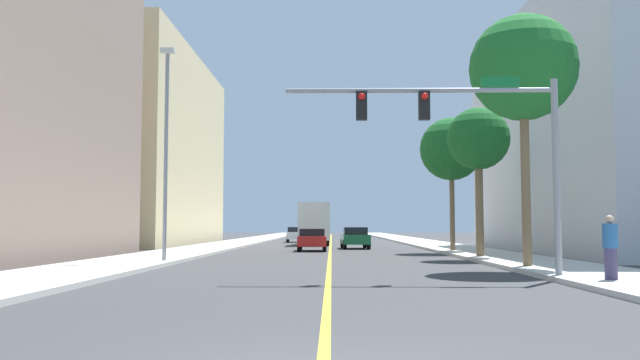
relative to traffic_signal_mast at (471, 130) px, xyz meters
name	(u,v)px	position (x,y,z in m)	size (l,w,h in m)	color
ground	(330,247)	(-4.15, 29.69, -4.32)	(192.00, 192.00, 0.00)	#38383A
sidewalk_left	(222,245)	(-12.28, 29.69, -4.25)	(3.91, 168.00, 0.15)	beige
sidewalk_right	(440,246)	(3.97, 29.69, -4.25)	(3.91, 168.00, 0.15)	beige
lane_marking_center	(330,247)	(-4.15, 29.69, -4.32)	(0.16, 144.00, 0.01)	yellow
building_left_far	(132,150)	(-21.08, 35.89, 3.67)	(11.29, 25.91, 15.98)	beige
traffic_signal_mast	(471,130)	(0.00, 0.00, 0.00)	(7.92, 0.36, 5.73)	gray
street_lamp	(166,143)	(-10.82, 7.44, 0.61)	(0.56, 0.28, 8.71)	gray
palm_near	(523,69)	(2.78, 4.17, 2.81)	(3.80, 3.80, 8.93)	brown
palm_mid	(478,140)	(2.78, 11.36, 1.20)	(2.91, 2.91, 6.91)	brown
palm_far	(451,150)	(2.87, 18.55, 1.62)	(3.63, 3.63, 7.64)	brown
car_green	(355,238)	(-2.48, 25.24, -3.57)	(1.94, 3.96, 1.45)	#196638
car_red	(312,239)	(-5.26, 21.17, -3.60)	(1.81, 3.89, 1.36)	red
car_white	(296,234)	(-7.43, 42.48, -3.58)	(1.88, 3.92, 1.43)	white
delivery_truck	(314,223)	(-5.49, 32.86, -2.58)	(2.63, 7.31, 3.30)	#194799
pedestrian	(610,247)	(3.18, -1.67, -3.34)	(0.38, 0.38, 1.67)	#3F3859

